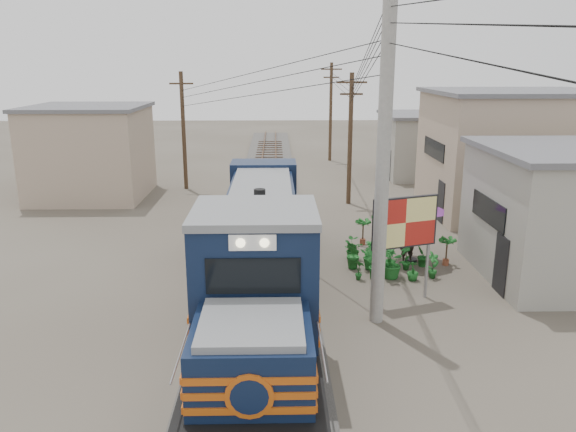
{
  "coord_description": "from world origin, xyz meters",
  "views": [
    {
      "loc": [
        0.5,
        -15.89,
        7.5
      ],
      "look_at": [
        0.94,
        3.43,
        2.2
      ],
      "focal_mm": 35.0,
      "sensor_mm": 36.0,
      "label": 1
    }
  ],
  "objects_px": {
    "billboard": "(405,225)",
    "vendor": "(407,241)",
    "market_umbrella": "(415,204)",
    "locomotive": "(260,254)"
  },
  "relations": [
    {
      "from": "billboard",
      "to": "vendor",
      "type": "height_order",
      "value": "billboard"
    },
    {
      "from": "locomotive",
      "to": "billboard",
      "type": "distance_m",
      "value": 4.63
    },
    {
      "from": "locomotive",
      "to": "vendor",
      "type": "xyz_separation_m",
      "value": [
        5.54,
        3.92,
        -0.86
      ]
    },
    {
      "from": "market_umbrella",
      "to": "vendor",
      "type": "distance_m",
      "value": 1.45
    },
    {
      "from": "locomotive",
      "to": "vendor",
      "type": "bearing_deg",
      "value": 35.28
    },
    {
      "from": "market_umbrella",
      "to": "vendor",
      "type": "xyz_separation_m",
      "value": [
        -0.24,
        -0.15,
        -1.43
      ]
    },
    {
      "from": "locomotive",
      "to": "market_umbrella",
      "type": "distance_m",
      "value": 7.09
    },
    {
      "from": "vendor",
      "to": "market_umbrella",
      "type": "bearing_deg",
      "value": -165.72
    },
    {
      "from": "billboard",
      "to": "market_umbrella",
      "type": "height_order",
      "value": "billboard"
    },
    {
      "from": "locomotive",
      "to": "market_umbrella",
      "type": "bearing_deg",
      "value": 35.17
    }
  ]
}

